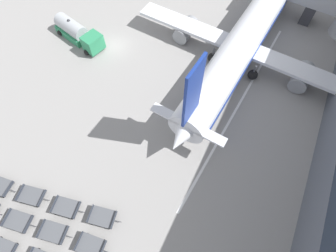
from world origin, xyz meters
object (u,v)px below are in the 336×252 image
object	(u,v)px
fuel_tanker_primary	(77,32)
baggage_dolly_row_mid_a_col_c	(19,221)
baggage_dolly_row_mid_b_col_e	(103,217)
baggage_dolly_row_mid_b_col_b	(0,186)
airplane	(245,39)
baggage_dolly_row_mid_b_col_d	(67,207)
baggage_dolly_row_mid_a_col_e	(91,246)
baggage_dolly_row_near_col_c	(2,249)
baggage_dolly_row_mid_a_col_d	(54,232)
baggage_dolly_row_mid_b_col_c	(32,196)

from	to	relation	value
fuel_tanker_primary	baggage_dolly_row_mid_a_col_c	distance (m)	26.40
baggage_dolly_row_mid_b_col_e	baggage_dolly_row_mid_b_col_b	bearing A→B (deg)	-169.42
airplane	baggage_dolly_row_mid_b_col_d	xyz separation A→B (m)	(-9.09, -28.43, -2.76)
baggage_dolly_row_mid_a_col_c	baggage_dolly_row_mid_b_col_e	size ratio (longest dim) A/B	1.00
baggage_dolly_row_mid_a_col_c	baggage_dolly_row_mid_a_col_e	xyz separation A→B (m)	(7.80, 1.35, 0.00)
baggage_dolly_row_mid_b_col_d	baggage_dolly_row_mid_b_col_e	world-z (taller)	same
baggage_dolly_row_mid_a_col_e	baggage_dolly_row_mid_b_col_e	world-z (taller)	same
fuel_tanker_primary	baggage_dolly_row_mid_a_col_c	world-z (taller)	fuel_tanker_primary
fuel_tanker_primary	baggage_dolly_row_mid_a_col_e	xyz separation A→B (m)	(18.08, -22.96, -0.75)
baggage_dolly_row_near_col_c	baggage_dolly_row_mid_b_col_e	xyz separation A→B (m)	(6.94, 6.74, 0.00)
baggage_dolly_row_near_col_c	baggage_dolly_row_mid_b_col_b	size ratio (longest dim) A/B	1.00
airplane	baggage_dolly_row_near_col_c	xyz separation A→B (m)	(-12.18, -34.33, -2.76)
fuel_tanker_primary	baggage_dolly_row_near_col_c	bearing A→B (deg)	-68.43
baggage_dolly_row_mid_a_col_c	baggage_dolly_row_mid_b_col_d	size ratio (longest dim) A/B	1.00
baggage_dolly_row_near_col_c	baggage_dolly_row_mid_a_col_e	size ratio (longest dim) A/B	1.00
baggage_dolly_row_mid_a_col_c	baggage_dolly_row_mid_a_col_d	distance (m)	3.87
baggage_dolly_row_near_col_c	fuel_tanker_primary	bearing A→B (deg)	111.57
baggage_dolly_row_mid_b_col_c	baggage_dolly_row_mid_b_col_e	bearing A→B (deg)	10.68
baggage_dolly_row_mid_a_col_e	baggage_dolly_row_mid_b_col_c	distance (m)	8.39
baggage_dolly_row_mid_a_col_c	baggage_dolly_row_mid_b_col_c	distance (m)	2.62
baggage_dolly_row_near_col_c	baggage_dolly_row_mid_b_col_e	distance (m)	9.67
baggage_dolly_row_near_col_c	baggage_dolly_row_mid_b_col_c	size ratio (longest dim) A/B	0.99
baggage_dolly_row_mid_b_col_d	baggage_dolly_row_mid_b_col_e	xyz separation A→B (m)	(3.85, 0.84, 0.00)
fuel_tanker_primary	baggage_dolly_row_mid_b_col_d	xyz separation A→B (m)	(13.76, -21.10, -0.75)
baggage_dolly_row_mid_a_col_e	baggage_dolly_row_mid_b_col_b	distance (m)	12.13
fuel_tanker_primary	baggage_dolly_row_mid_b_col_b	bearing A→B (deg)	-75.10
baggage_dolly_row_mid_b_col_d	baggage_dolly_row_mid_b_col_b	bearing A→B (deg)	-170.29
baggage_dolly_row_mid_a_col_e	baggage_dolly_row_mid_b_col_c	world-z (taller)	same
baggage_dolly_row_mid_b_col_b	baggage_dolly_row_mid_a_col_d	bearing A→B (deg)	-8.03
baggage_dolly_row_near_col_c	baggage_dolly_row_mid_a_col_d	xyz separation A→B (m)	(3.42, 3.42, 0.00)
fuel_tanker_primary	baggage_dolly_row_near_col_c	xyz separation A→B (m)	(10.67, -26.99, -0.75)
baggage_dolly_row_mid_a_col_d	baggage_dolly_row_mid_a_col_e	size ratio (longest dim) A/B	1.01
baggage_dolly_row_mid_a_col_d	baggage_dolly_row_mid_b_col_c	bearing A→B (deg)	156.79
baggage_dolly_row_near_col_c	baggage_dolly_row_mid_b_col_d	distance (m)	6.66
baggage_dolly_row_mid_b_col_b	baggage_dolly_row_mid_a_col_c	bearing A→B (deg)	-23.48
airplane	baggage_dolly_row_mid_b_col_e	size ratio (longest dim) A/B	11.29
fuel_tanker_primary	baggage_dolly_row_mid_a_col_d	distance (m)	27.47
baggage_dolly_row_mid_a_col_d	baggage_dolly_row_mid_b_col_e	distance (m)	4.84
baggage_dolly_row_mid_a_col_c	baggage_dolly_row_mid_b_col_d	distance (m)	4.73
baggage_dolly_row_mid_b_col_b	baggage_dolly_row_mid_b_col_d	distance (m)	7.91
airplane	baggage_dolly_row_mid_b_col_d	world-z (taller)	airplane
fuel_tanker_primary	baggage_dolly_row_mid_a_col_e	bearing A→B (deg)	-51.77
airplane	baggage_dolly_row_mid_a_col_c	size ratio (longest dim) A/B	11.32
baggage_dolly_row_near_col_c	airplane	bearing A→B (deg)	70.46
baggage_dolly_row_mid_a_col_e	baggage_dolly_row_mid_b_col_d	size ratio (longest dim) A/B	0.99
baggage_dolly_row_mid_b_col_d	baggage_dolly_row_mid_a_col_d	bearing A→B (deg)	-82.57
fuel_tanker_primary	baggage_dolly_row_mid_b_col_b	world-z (taller)	fuel_tanker_primary
baggage_dolly_row_mid_b_col_d	airplane	bearing A→B (deg)	72.27
fuel_tanker_primary	baggage_dolly_row_mid_b_col_c	distance (m)	23.84
baggage_dolly_row_mid_a_col_d	baggage_dolly_row_mid_a_col_e	world-z (taller)	same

